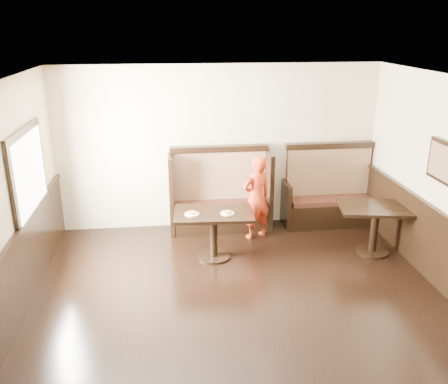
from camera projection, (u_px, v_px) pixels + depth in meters
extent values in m
plane|color=black|center=(253.00, 345.00, 5.31)|extent=(7.00, 7.00, 0.00)
plane|color=beige|center=(219.00, 148.00, 8.12)|extent=(5.50, 0.00, 5.50)
plane|color=white|center=(259.00, 93.00, 4.37)|extent=(7.00, 7.00, 0.00)
cube|color=black|center=(28.00, 172.00, 6.26)|extent=(0.05, 1.50, 1.20)
cube|color=white|center=(30.00, 172.00, 6.27)|extent=(0.01, 1.30, 1.00)
cube|color=black|center=(444.00, 162.00, 6.17)|extent=(0.04, 0.70, 0.55)
cube|color=olive|center=(442.00, 162.00, 6.17)|extent=(0.01, 0.60, 0.45)
cube|color=black|center=(221.00, 218.00, 8.26)|extent=(1.60, 0.50, 0.42)
cube|color=#3C1C13|center=(221.00, 205.00, 8.17)|extent=(1.54, 0.46, 0.09)
cube|color=#4E130F|center=(219.00, 177.00, 8.22)|extent=(1.60, 0.12, 0.92)
cube|color=black|center=(219.00, 149.00, 8.05)|extent=(1.68, 0.16, 0.10)
cube|color=black|center=(171.00, 193.00, 8.10)|extent=(0.07, 0.72, 1.36)
cube|color=black|center=(268.00, 189.00, 8.29)|extent=(0.07, 0.72, 1.36)
cube|color=black|center=(329.00, 213.00, 8.48)|extent=(1.50, 0.50, 0.42)
cube|color=#3C1C13|center=(330.00, 200.00, 8.39)|extent=(1.44, 0.46, 0.09)
cube|color=#4E130F|center=(328.00, 173.00, 8.44)|extent=(1.50, 0.12, 0.92)
cube|color=black|center=(330.00, 145.00, 8.27)|extent=(1.58, 0.16, 0.10)
cube|color=black|center=(285.00, 203.00, 8.42)|extent=(0.07, 0.72, 0.80)
cube|color=black|center=(370.00, 199.00, 8.60)|extent=(0.07, 0.72, 0.80)
cube|color=black|center=(214.00, 214.00, 7.08)|extent=(1.22, 0.81, 0.05)
cylinder|color=black|center=(214.00, 236.00, 7.21)|extent=(0.12, 0.12, 0.69)
cylinder|color=black|center=(214.00, 256.00, 7.32)|extent=(0.51, 0.51, 0.03)
cube|color=black|center=(377.00, 208.00, 7.24)|extent=(1.22, 0.91, 0.05)
cylinder|color=black|center=(374.00, 231.00, 7.37)|extent=(0.12, 0.12, 0.70)
cylinder|color=black|center=(372.00, 251.00, 7.49)|extent=(0.52, 0.52, 0.03)
imported|color=red|center=(256.00, 198.00, 7.79)|extent=(0.61, 0.52, 1.42)
cylinder|color=white|center=(192.00, 214.00, 6.99)|extent=(0.22, 0.22, 0.01)
cylinder|color=#B8824E|center=(192.00, 213.00, 6.98)|extent=(0.13, 0.13, 0.02)
cylinder|color=#EABA54|center=(192.00, 212.00, 6.98)|extent=(0.12, 0.12, 0.01)
cylinder|color=white|center=(227.00, 213.00, 7.02)|extent=(0.21, 0.21, 0.01)
cylinder|color=#B8824E|center=(227.00, 212.00, 7.01)|extent=(0.13, 0.13, 0.02)
cylinder|color=#EABA54|center=(227.00, 211.00, 7.01)|extent=(0.11, 0.11, 0.01)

